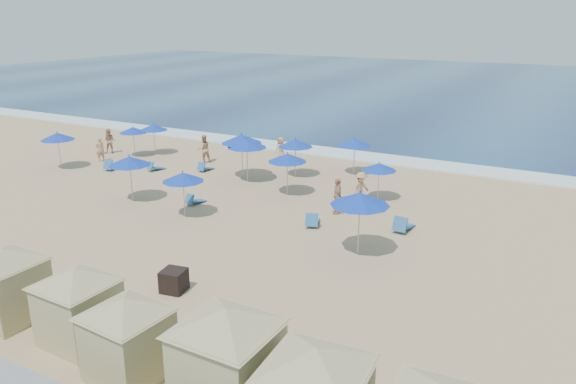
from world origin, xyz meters
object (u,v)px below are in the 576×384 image
(cabana_1, at_px, (5,275))
(umbrella_9, at_px, (355,142))
(cabana_2, at_px, (77,296))
(umbrella_11, at_px, (360,199))
(umbrella_8, at_px, (287,158))
(umbrella_2, at_px, (153,127))
(umbrella_0, at_px, (133,130))
(umbrella_4, at_px, (242,139))
(beachgoer_5, at_px, (110,141))
(beachgoer_3, at_px, (361,188))
(beachgoer_1, at_px, (204,149))
(cabana_4, at_px, (227,345))
(umbrella_5, at_px, (247,143))
(trash_bin, at_px, (174,281))
(umbrella_6, at_px, (183,177))
(cabana_3, at_px, (127,327))
(beachgoer_0, at_px, (100,149))
(umbrella_1, at_px, (57,136))
(beachgoer_4, at_px, (281,149))
(beachgoer_2, at_px, (337,196))
(umbrella_3, at_px, (129,161))
(umbrella_7, at_px, (295,143))

(cabana_1, relative_size, umbrella_9, 1.87)
(cabana_2, distance_m, umbrella_11, 10.91)
(cabana_2, bearing_deg, umbrella_8, 94.99)
(umbrella_2, distance_m, umbrella_11, 20.43)
(umbrella_0, xyz_separation_m, umbrella_4, (9.19, -0.89, 0.53))
(umbrella_4, bearing_deg, cabana_2, -72.87)
(beachgoer_5, bearing_deg, beachgoer_3, -37.91)
(umbrella_9, bearing_deg, beachgoer_1, -167.85)
(cabana_4, distance_m, umbrella_5, 19.24)
(umbrella_5, bearing_deg, umbrella_0, 172.25)
(cabana_2, bearing_deg, cabana_4, -2.77)
(trash_bin, bearing_deg, umbrella_6, 116.17)
(cabana_3, distance_m, beachgoer_5, 25.96)
(cabana_2, distance_m, beachgoer_0, 21.83)
(umbrella_0, height_order, umbrella_8, umbrella_8)
(umbrella_1, bearing_deg, cabana_3, -36.10)
(umbrella_11, xyz_separation_m, beachgoer_4, (-9.94, 11.44, -1.56))
(umbrella_1, height_order, beachgoer_1, umbrella_1)
(umbrella_8, bearing_deg, umbrella_9, 73.24)
(cabana_1, distance_m, beachgoer_5, 22.00)
(beachgoer_1, distance_m, beachgoer_2, 12.36)
(cabana_4, bearing_deg, beachgoer_1, 128.03)
(cabana_2, xyz_separation_m, umbrella_5, (-4.50, 16.22, 0.76))
(umbrella_6, xyz_separation_m, umbrella_8, (2.70, 5.24, 0.08))
(umbrella_2, distance_m, beachgoer_2, 16.49)
(umbrella_3, bearing_deg, beachgoer_1, 99.67)
(beachgoer_2, xyz_separation_m, beachgoer_5, (-18.55, 3.63, -0.02))
(beachgoer_0, xyz_separation_m, beachgoer_2, (17.54, -1.79, 0.09))
(cabana_3, height_order, umbrella_3, cabana_3)
(cabana_2, relative_size, umbrella_6, 1.82)
(umbrella_0, height_order, beachgoer_1, umbrella_0)
(beachgoer_0, xyz_separation_m, beachgoer_5, (-1.01, 1.84, 0.07))
(umbrella_2, xyz_separation_m, beachgoer_5, (-2.84, -1.31, -1.01))
(umbrella_0, xyz_separation_m, umbrella_8, (13.01, -2.41, 0.23))
(umbrella_11, xyz_separation_m, beachgoer_0, (-20.20, 5.77, -1.55))
(umbrella_2, xyz_separation_m, umbrella_5, (9.02, -2.44, 0.36))
(beachgoer_5, bearing_deg, beachgoer_2, -43.87)
(beachgoer_0, bearing_deg, umbrella_6, 89.91)
(trash_bin, distance_m, beachgoer_5, 21.57)
(umbrella_5, relative_size, umbrella_6, 1.14)
(umbrella_4, xyz_separation_m, beachgoer_2, (7.32, -2.94, -1.45))
(trash_bin, bearing_deg, beachgoer_1, 113.75)
(beachgoer_0, height_order, beachgoer_5, beachgoer_5)
(cabana_2, height_order, umbrella_11, umbrella_11)
(beachgoer_1, bearing_deg, cabana_2, 60.57)
(cabana_1, xyz_separation_m, beachgoer_4, (-2.08, 21.31, -0.72))
(cabana_1, height_order, umbrella_7, cabana_1)
(cabana_2, height_order, beachgoer_1, cabana_2)
(umbrella_6, relative_size, beachgoer_2, 1.27)
(umbrella_9, xyz_separation_m, beachgoer_2, (1.90, -6.78, -1.07))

